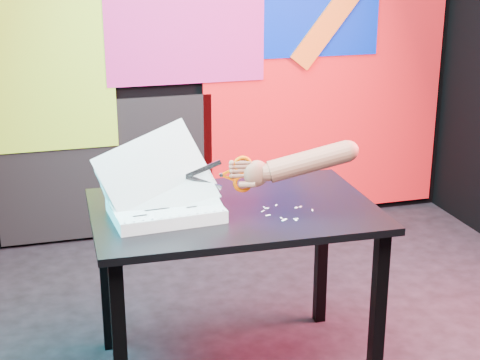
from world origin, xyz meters
name	(u,v)px	position (x,y,z in m)	size (l,w,h in m)	color
room	(320,48)	(0.00, 0.00, 1.35)	(3.01, 3.01, 2.71)	black
backdrop	(237,79)	(0.06, 1.46, 0.96)	(2.88, 0.05, 2.08)	red
work_table	(234,230)	(-0.40, -0.14, 0.65)	(1.15, 0.79, 0.75)	black
printout_stack	(165,208)	(-0.69, -0.16, 0.78)	(0.49, 0.33, 0.38)	white
scissors	(238,174)	(-0.39, -0.17, 0.90)	(0.26, 0.05, 0.15)	silver
hand_forearm	(300,163)	(-0.15, -0.21, 0.93)	(0.50, 0.14, 0.18)	brown
paper_clippings	(284,213)	(-0.23, -0.26, 0.75)	(0.21, 0.19, 0.00)	white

